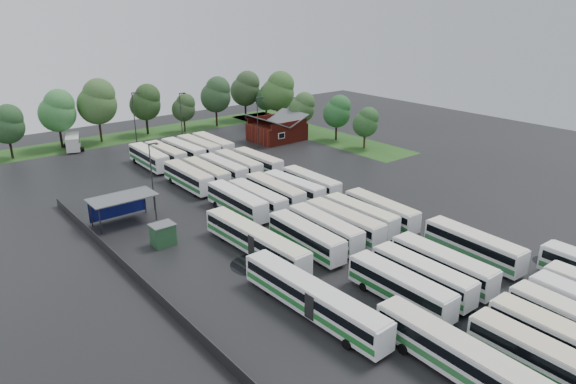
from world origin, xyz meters
TOP-DOWN VIEW (x-y plane):
  - ground at (0.00, 0.00)m, footprint 160.00×160.00m
  - brick_building at (24.00, 42.77)m, footprint 10.07×8.60m
  - wash_shed at (-17.20, 22.02)m, footprint 8.20×4.20m
  - utility_hut at (-16.20, 12.60)m, footprint 2.70×2.20m
  - grass_strip_north at (2.00, 64.80)m, footprint 80.00×10.00m
  - grass_strip_east at (34.00, 42.80)m, footprint 10.00×50.00m
  - west_fence at (-22.20, 8.00)m, footprint 0.10×50.00m
  - bus_r0c0 at (-4.48, -26.01)m, footprint 2.42×11.09m
  - bus_r0c1 at (-1.22, -25.96)m, footprint 2.53×11.33m
  - bus_r1c0 at (-4.53, -12.73)m, footprint 2.50×11.24m
  - bus_r1c1 at (-1.12, -12.67)m, footprint 2.46×11.04m
  - bus_r1c2 at (2.15, -12.68)m, footprint 2.62×11.43m
  - bus_r1c4 at (8.45, -12.19)m, footprint 2.96×11.55m
  - bus_r2c0 at (-4.32, 0.96)m, footprint 2.91×11.39m
  - bus_r2c1 at (-1.06, 1.38)m, footprint 2.86×11.29m
  - bus_r2c2 at (1.90, 1.14)m, footprint 2.45×11.47m
  - bus_r2c3 at (5.15, 1.55)m, footprint 2.36×10.95m
  - bus_r2c4 at (8.33, 0.93)m, footprint 2.90×11.19m
  - bus_r3c0 at (-4.32, 15.02)m, footprint 2.67×11.51m
  - bus_r3c1 at (-1.39, 14.48)m, footprint 2.45×10.96m
  - bus_r3c2 at (1.95, 14.89)m, footprint 2.72×11.32m
  - bus_r3c3 at (5.05, 14.53)m, footprint 2.78×11.03m
  - bus_r3c4 at (8.46, 14.57)m, footprint 2.54×10.94m
  - bus_r4c0 at (-4.44, 28.07)m, footprint 2.55×11.56m
  - bus_r4c1 at (-1.25, 28.20)m, footprint 2.56×11.14m
  - bus_r4c2 at (2.01, 28.48)m, footprint 2.36×11.01m
  - bus_r4c3 at (5.08, 28.75)m, footprint 2.62×11.23m
  - bus_r4c4 at (8.56, 28.10)m, footprint 2.47×11.06m
  - bus_r5c0 at (-4.53, 41.74)m, footprint 2.72×11.56m
  - bus_r5c1 at (-1.29, 41.98)m, footprint 2.66×11.15m
  - bus_r5c2 at (2.06, 41.72)m, footprint 2.85×11.49m
  - bus_r5c3 at (5.23, 41.89)m, footprint 2.67×11.55m
  - bus_r5c4 at (8.29, 41.97)m, footprint 2.73×11.52m
  - artic_bus_west_a at (-9.14, -23.29)m, footprint 2.86×17.10m
  - artic_bus_west_b at (-9.24, 3.92)m, footprint 2.69×16.59m
  - artic_bus_west_c at (-12.23, -9.11)m, footprint 2.83×16.94m
  - minibus at (-10.97, 61.48)m, footprint 4.31×6.87m
  - tree_north_0 at (-21.38, 62.32)m, footprint 5.98×5.98m
  - tree_north_1 at (-12.09, 64.26)m, footprint 6.88×6.88m
  - tree_north_2 at (-4.42, 64.12)m, footprint 7.69×7.69m
  - tree_north_3 at (5.71, 64.26)m, footprint 6.47×6.47m
  - tree_north_4 at (12.87, 61.07)m, footprint 5.04×5.04m
  - tree_north_5 at (21.25, 61.39)m, footprint 6.79×6.79m
  - tree_north_6 at (30.58, 63.25)m, footprint 6.99×6.99m
  - tree_east_0 at (33.45, 27.04)m, footprint 4.85×4.85m
  - tree_east_1 at (33.72, 35.17)m, footprint 5.58×5.58m
  - tree_east_2 at (31.32, 43.33)m, footprint 5.45×5.45m
  - tree_east_3 at (32.35, 52.87)m, footprint 7.49×7.49m
  - tree_east_4 at (33.74, 59.13)m, footprint 5.27×5.26m
  - lamp_post_ne at (17.59, 40.40)m, footprint 1.51×0.29m
  - lamp_post_nw at (-12.13, 23.31)m, footprint 1.43×0.28m
  - lamp_post_back_w at (-1.19, 54.10)m, footprint 1.68×0.33m
  - lamp_post_back_e at (9.51, 55.99)m, footprint 1.46×0.28m
  - puddle_0 at (-2.79, -19.17)m, footprint 5.59×5.59m
  - puddle_1 at (5.78, -22.32)m, footprint 2.80×2.80m
  - puddle_2 at (-10.81, 1.91)m, footprint 5.31×5.31m
  - puddle_3 at (7.77, -2.96)m, footprint 4.65×4.65m
  - puddle_4 at (14.36, -17.57)m, footprint 2.81×2.81m

SIDE VIEW (x-z plane):
  - ground at x=0.00m, z-range 0.00..0.00m
  - puddle_0 at x=-2.79m, z-range 0.00..0.01m
  - puddle_1 at x=5.78m, z-range 0.00..0.01m
  - puddle_2 at x=-10.81m, z-range 0.00..0.01m
  - puddle_3 at x=7.77m, z-range 0.00..0.01m
  - puddle_4 at x=14.36m, z-range 0.00..0.01m
  - grass_strip_north at x=2.00m, z-range 0.00..0.01m
  - grass_strip_east at x=34.00m, z-range 0.00..0.01m
  - west_fence at x=-22.20m, z-range 0.00..1.20m
  - utility_hut at x=-16.20m, z-range 0.01..2.63m
  - minibus at x=-10.97m, z-range 0.15..2.97m
  - bus_r3c4 at x=8.46m, z-range 0.15..3.18m
  - bus_r3c1 at x=-1.39m, z-range 0.15..3.20m
  - bus_r3c3 at x=5.05m, z-range 0.15..3.20m
  - bus_r2c3 at x=5.15m, z-range 0.15..3.20m
  - bus_r4c2 at x=2.01m, z-range 0.15..3.22m
  - bus_r1c1 at x=-1.12m, z-range 0.15..3.22m
  - bus_r4c4 at x=8.56m, z-range 0.15..3.23m
  - bus_r0c0 at x=-4.48m, z-range 0.15..3.24m
  - bus_r2c4 at x=8.33m, z-range 0.15..3.24m
  - bus_r5c1 at x=-1.29m, z-range 0.15..3.24m
  - bus_r4c1 at x=-1.25m, z-range 0.15..3.24m
  - artic_bus_west_b at x=-9.24m, z-range 0.17..3.24m
  - bus_r4c3 at x=5.08m, z-range 0.16..3.27m
  - bus_r2c1 at x=-1.06m, z-range 0.16..3.27m
  - bus_r1c0 at x=-4.53m, z-range 0.16..3.28m
  - bus_r3c2 at x=1.95m, z-range 0.16..3.29m
  - bus_r2c0 at x=-4.32m, z-range 0.16..3.30m
  - bus_r0c1 at x=-1.22m, z-range 0.16..3.30m
  - artic_bus_west_c at x=-12.23m, z-range 0.17..3.30m
  - bus_r1c2 at x=2.15m, z-range 0.16..3.33m
  - bus_r5c2 at x=2.06m, z-range 0.16..3.34m
  - bus_r1c4 at x=8.45m, z-range 0.16..3.35m
  - artic_bus_west_a at x=-9.14m, z-range 0.17..3.33m
  - bus_r5c4 at x=8.29m, z-range 0.16..3.35m
  - bus_r3c0 at x=-4.32m, z-range 0.16..3.35m
  - bus_r2c2 at x=1.90m, z-range 0.16..3.35m
  - bus_r5c3 at x=5.23m, z-range 0.16..3.36m
  - bus_r5c0 at x=-4.53m, z-range 0.16..3.36m
  - bus_r4c0 at x=-4.44m, z-range 0.16..3.37m
  - brick_building at x=24.00m, z-range -0.83..4.56m
  - wash_shed at x=-17.20m, z-range 1.20..4.78m
  - tree_east_0 at x=33.45m, z-range 1.15..9.18m
  - tree_north_4 at x=12.87m, z-range 1.19..9.54m
  - lamp_post_nw at x=-12.13m, z-range 0.75..10.05m
  - lamp_post_back_e at x=9.51m, z-range 0.76..10.22m
  - tree_east_4 at x=33.74m, z-range 1.25..9.96m
  - lamp_post_ne at x=17.59m, z-range 0.79..10.58m
  - tree_east_2 at x=31.32m, z-range 1.29..10.32m
  - tree_east_1 at x=33.72m, z-range 1.32..10.56m
  - lamp_post_back_w at x=-1.19m, z-range 0.88..11.78m
  - tree_north_0 at x=-21.38m, z-range 1.42..11.32m
  - tree_north_3 at x=5.71m, z-range 1.53..12.25m
  - tree_north_5 at x=21.25m, z-range 1.61..12.86m
  - tree_north_1 at x=-12.09m, z-range 1.63..13.03m
  - tree_north_6 at x=30.58m, z-range 1.66..13.24m
  - tree_east_3 at x=32.35m, z-range 1.78..14.18m
  - tree_north_2 at x=-4.42m, z-range 1.83..14.56m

